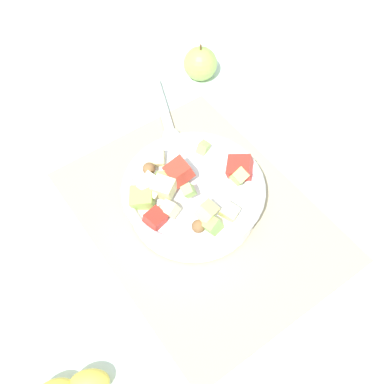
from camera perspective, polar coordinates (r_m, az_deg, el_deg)
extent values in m
plane|color=silver|center=(0.80, 1.00, -2.88)|extent=(2.40, 2.40, 0.00)
cube|color=tan|center=(0.80, 1.00, -2.76)|extent=(0.46, 0.35, 0.01)
cylinder|color=white|center=(0.78, 0.00, -0.69)|extent=(0.22, 0.22, 0.05)
torus|color=white|center=(0.76, 0.00, 0.47)|extent=(0.23, 0.23, 0.02)
cube|color=#E5D684|center=(0.71, 1.81, -2.34)|extent=(0.03, 0.04, 0.04)
sphere|color=brown|center=(0.77, -5.23, 2.83)|extent=(0.03, 0.03, 0.03)
cube|color=#93C160|center=(0.71, 2.46, -4.09)|extent=(0.03, 0.03, 0.04)
cube|color=#9EC656|center=(0.74, -6.00, -0.67)|extent=(0.05, 0.05, 0.04)
cube|color=red|center=(0.77, 5.84, 2.93)|extent=(0.05, 0.06, 0.04)
cube|color=#A3CC6B|center=(0.80, 1.37, 5.30)|extent=(0.02, 0.03, 0.03)
cube|color=beige|center=(0.74, -4.86, 0.82)|extent=(0.05, 0.05, 0.05)
cube|color=#A3CC6B|center=(0.75, 5.71, 1.89)|extent=(0.03, 0.03, 0.04)
cube|color=#A3CC6B|center=(0.72, -0.48, 0.26)|extent=(0.02, 0.03, 0.03)
cube|color=beige|center=(0.73, -3.42, 0.55)|extent=(0.04, 0.04, 0.03)
cube|color=#BC3828|center=(0.74, -1.61, 2.47)|extent=(0.04, 0.05, 0.04)
cube|color=#93C160|center=(0.74, -3.81, 1.76)|extent=(0.03, 0.02, 0.03)
cube|color=beige|center=(0.72, -2.49, -2.28)|extent=(0.03, 0.03, 0.03)
sphere|color=brown|center=(0.71, 0.77, -4.17)|extent=(0.03, 0.03, 0.03)
cube|color=#E5D684|center=(0.79, -4.24, 4.06)|extent=(0.04, 0.04, 0.03)
cube|color=#E5D684|center=(0.72, 4.54, -2.37)|extent=(0.04, 0.03, 0.03)
cube|color=red|center=(0.72, -4.26, -3.49)|extent=(0.03, 0.04, 0.03)
ellipsoid|color=#B7B7BC|center=(0.89, -2.39, 6.47)|extent=(0.07, 0.05, 0.01)
cube|color=#B7B7BC|center=(0.96, -3.62, 10.36)|extent=(0.14, 0.07, 0.01)
sphere|color=#9EC656|center=(1.01, 1.02, 15.24)|extent=(0.07, 0.07, 0.07)
cylinder|color=brown|center=(0.98, 1.05, 17.08)|extent=(0.00, 0.00, 0.01)
ellipsoid|color=yellow|center=(0.69, -12.30, -21.59)|extent=(0.06, 0.07, 0.04)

